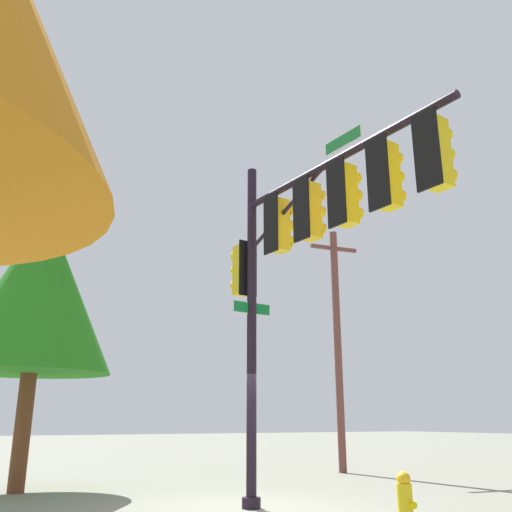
{
  "coord_description": "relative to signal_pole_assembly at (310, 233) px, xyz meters",
  "views": [
    {
      "loc": [
        10.1,
        -5.35,
        1.6
      ],
      "look_at": [
        0.64,
        -0.24,
        4.79
      ],
      "focal_mm": 38.96,
      "sensor_mm": 36.0,
      "label": 1
    }
  ],
  "objects": [
    {
      "name": "utility_pole",
      "position": [
        -7.16,
        5.87,
        -0.75
      ],
      "size": [
        0.35,
        1.8,
        8.12
      ],
      "color": "brown",
      "rests_on": "ground_plane"
    },
    {
      "name": "ground_plane",
      "position": [
        -1.9,
        -0.23,
        -4.97
      ],
      "size": [
        120.0,
        120.0,
        0.0
      ],
      "primitive_type": "plane",
      "color": "gray"
    },
    {
      "name": "fire_hydrant",
      "position": [
        1.05,
        0.92,
        -4.56
      ],
      "size": [
        0.33,
        0.24,
        0.83
      ],
      "color": "yellow",
      "rests_on": "ground_plane"
    },
    {
      "name": "signal_pole_assembly",
      "position": [
        0.0,
        0.0,
        0.0
      ],
      "size": [
        5.98,
        1.34,
        7.01
      ],
      "color": "black",
      "rests_on": "ground_plane"
    },
    {
      "name": "tree_near",
      "position": [
        -6.56,
        -3.91,
        -0.14
      ],
      "size": [
        3.87,
        3.87,
        7.01
      ],
      "color": "brown",
      "rests_on": "ground_plane"
    }
  ]
}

